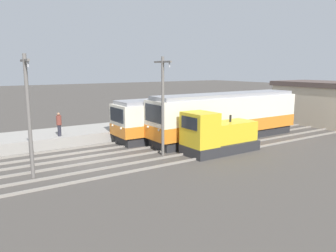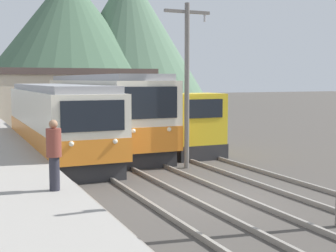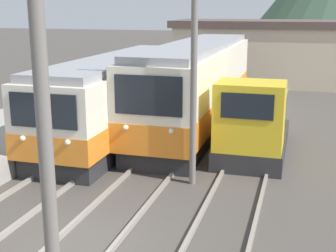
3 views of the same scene
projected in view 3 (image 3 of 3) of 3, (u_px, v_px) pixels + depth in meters
name	position (u px, v px, depth m)	size (l,w,h in m)	color
ground_plane	(75.00, 247.00, 10.88)	(200.00, 200.00, 0.00)	#47423D
track_center	(82.00, 245.00, 10.80)	(1.54, 60.00, 0.14)	gray
commuter_train_left	(121.00, 99.00, 20.08)	(2.84, 12.67, 3.40)	#28282B
commuter_train_center	(197.00, 88.00, 21.56)	(2.84, 14.39, 3.87)	#28282B
shunting_locomotive	(254.00, 123.00, 17.47)	(2.40, 5.66, 3.00)	#28282B
catenary_mast_near	(46.00, 148.00, 6.03)	(2.00, 0.20, 6.68)	slate
catenary_mast_mid	(194.00, 68.00, 13.90)	(2.00, 0.20, 6.68)	slate
station_building	(262.00, 52.00, 34.01)	(12.60, 6.30, 4.50)	beige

